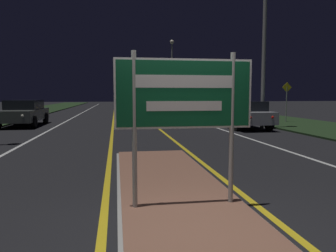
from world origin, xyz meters
TOP-DOWN VIEW (x-y plane):
  - ground_plane at (0.00, 0.00)m, footprint 160.00×160.00m
  - median_island at (0.00, 0.76)m, footprint 1.95×9.47m
  - verge_right at (9.50, 20.00)m, footprint 5.00×100.00m
  - centre_line_yellow_left at (-1.17, 25.00)m, footprint 0.12×70.00m
  - centre_line_yellow_right at (1.17, 25.00)m, footprint 0.12×70.00m
  - lane_line_white_left at (-4.20, 25.00)m, footprint 0.12×70.00m
  - lane_line_white_right at (4.20, 25.00)m, footprint 0.12×70.00m
  - edge_line_white_left at (-7.20, 25.00)m, footprint 0.10×70.00m
  - edge_line_white_right at (7.20, 25.00)m, footprint 0.10×70.00m
  - highway_sign at (0.00, 0.76)m, footprint 2.00×0.07m
  - streetlight_right_far at (6.32, 38.83)m, footprint 0.52×0.52m
  - car_receding_0 at (5.54, 12.31)m, footprint 1.86×4.68m
  - car_receding_1 at (2.67, 21.00)m, footprint 2.02×4.67m
  - car_approaching_0 at (-6.06, 15.36)m, footprint 1.96×4.69m
  - warning_sign at (9.26, 14.67)m, footprint 0.60×0.06m

SIDE VIEW (x-z plane):
  - ground_plane at x=0.00m, z-range 0.00..0.00m
  - centre_line_yellow_left at x=-1.17m, z-range 0.00..0.01m
  - centre_line_yellow_right at x=1.17m, z-range 0.00..0.01m
  - lane_line_white_left at x=-4.20m, z-range 0.00..0.01m
  - lane_line_white_right at x=4.20m, z-range 0.00..0.01m
  - edge_line_white_left at x=-7.20m, z-range 0.00..0.01m
  - edge_line_white_right at x=7.20m, z-range 0.00..0.01m
  - verge_right at x=9.50m, z-range 0.00..0.08m
  - median_island at x=0.00m, z-range -0.01..0.09m
  - car_receding_0 at x=5.54m, z-range 0.04..1.44m
  - car_approaching_0 at x=-6.06m, z-range 0.04..1.47m
  - car_receding_1 at x=2.67m, z-range 0.05..1.47m
  - warning_sign at x=9.26m, z-range 0.32..2.72m
  - highway_sign at x=0.00m, z-range 0.53..2.76m
  - streetlight_right_far at x=6.32m, z-range 1.29..10.13m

